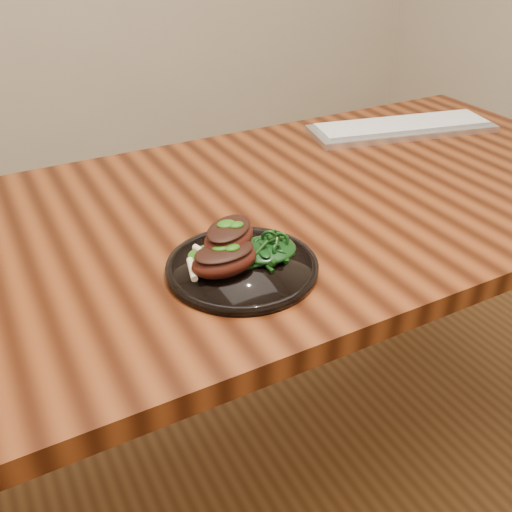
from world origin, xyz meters
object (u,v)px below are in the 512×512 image
(lamb_chop_front, at_px, (224,259))
(keyboard, at_px, (402,127))
(plate, at_px, (242,267))
(greens_heap, at_px, (267,246))
(desk, at_px, (287,235))

(lamb_chop_front, relative_size, keyboard, 0.24)
(plate, height_order, greens_heap, greens_heap)
(keyboard, bearing_deg, desk, -156.71)
(lamb_chop_front, xyz_separation_m, keyboard, (0.70, 0.40, -0.03))
(desk, relative_size, greens_heap, 16.09)
(desk, xyz_separation_m, plate, (-0.20, -0.19, 0.09))
(lamb_chop_front, distance_m, greens_heap, 0.09)
(plate, distance_m, greens_heap, 0.05)
(plate, height_order, lamb_chop_front, lamb_chop_front)
(greens_heap, height_order, keyboard, greens_heap)
(desk, height_order, plate, plate)
(plate, distance_m, keyboard, 0.77)
(greens_heap, relative_size, keyboard, 0.20)
(keyboard, bearing_deg, greens_heap, -148.13)
(desk, relative_size, keyboard, 3.18)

